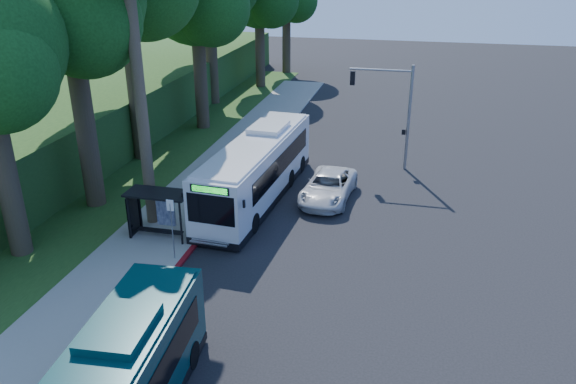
# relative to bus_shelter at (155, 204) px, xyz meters

# --- Properties ---
(ground) EXTENTS (140.00, 140.00, 0.00)m
(ground) POSITION_rel_bus_shelter_xyz_m (7.26, 2.86, -1.81)
(ground) COLOR black
(ground) RESTS_ON ground
(sidewalk) EXTENTS (4.50, 70.00, 0.12)m
(sidewalk) POSITION_rel_bus_shelter_xyz_m (-0.04, 2.86, -1.75)
(sidewalk) COLOR gray
(sidewalk) RESTS_ON ground
(red_curb) EXTENTS (0.25, 30.00, 0.13)m
(red_curb) POSITION_rel_bus_shelter_xyz_m (2.26, -1.14, -1.74)
(red_curb) COLOR maroon
(red_curb) RESTS_ON ground
(grass_verge) EXTENTS (8.00, 70.00, 0.06)m
(grass_verge) POSITION_rel_bus_shelter_xyz_m (-5.74, 7.86, -1.78)
(grass_verge) COLOR #234719
(grass_verge) RESTS_ON ground
(bus_shelter) EXTENTS (3.20, 1.51, 2.55)m
(bus_shelter) POSITION_rel_bus_shelter_xyz_m (0.00, 0.00, 0.00)
(bus_shelter) COLOR black
(bus_shelter) RESTS_ON ground
(stop_sign_pole) EXTENTS (0.35, 0.06, 3.17)m
(stop_sign_pole) POSITION_rel_bus_shelter_xyz_m (1.86, -2.14, 0.28)
(stop_sign_pole) COLOR gray
(stop_sign_pole) RESTS_ON ground
(traffic_signal_pole) EXTENTS (4.10, 0.30, 7.00)m
(traffic_signal_pole) POSITION_rel_bus_shelter_xyz_m (11.04, 12.86, 2.62)
(traffic_signal_pole) COLOR gray
(traffic_signal_pole) RESTS_ON ground
(hillside_backdrop) EXTENTS (24.00, 60.00, 8.80)m
(hillside_backdrop) POSITION_rel_bus_shelter_xyz_m (-19.04, 17.96, 0.63)
(hillside_backdrop) COLOR #234719
(hillside_backdrop) RESTS_ON ground
(tree_0) EXTENTS (8.40, 8.00, 15.70)m
(tree_0) POSITION_rel_bus_shelter_xyz_m (-5.14, 2.84, 9.40)
(tree_0) COLOR #382B1E
(tree_0) RESTS_ON ground
(white_bus) EXTENTS (3.68, 13.40, 3.95)m
(white_bus) POSITION_rel_bus_shelter_xyz_m (3.71, 5.94, 0.12)
(white_bus) COLOR silver
(white_bus) RESTS_ON ground
(pickup) EXTENTS (3.02, 5.87, 1.58)m
(pickup) POSITION_rel_bus_shelter_xyz_m (7.82, 6.67, -1.01)
(pickup) COLOR silver
(pickup) RESTS_ON ground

